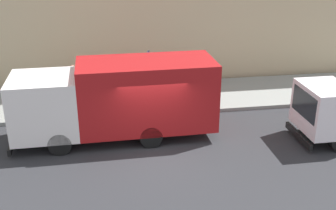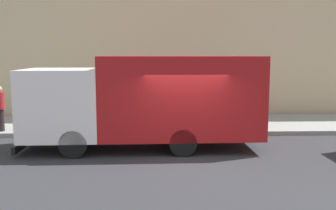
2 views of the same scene
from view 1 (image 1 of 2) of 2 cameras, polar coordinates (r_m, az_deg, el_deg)
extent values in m
plane|color=#2A2A2E|center=(15.57, -1.92, -6.09)|extent=(80.00, 80.00, 0.00)
cube|color=gray|center=(20.11, -3.78, 0.91)|extent=(4.12, 30.00, 0.17)
cube|color=white|center=(16.10, -16.47, -0.05)|extent=(2.42, 2.47, 2.21)
cube|color=black|center=(16.20, -20.76, 0.54)|extent=(2.00, 0.09, 1.24)
cube|color=#A21517|center=(16.00, -2.94, 1.53)|extent=(2.46, 5.21, 2.62)
cube|color=black|center=(16.82, -20.32, -4.42)|extent=(2.29, 0.15, 0.24)
cylinder|color=black|center=(15.55, -14.60, -5.13)|extent=(0.31, 0.85, 0.85)
cylinder|color=black|center=(17.43, -14.18, -2.02)|extent=(0.31, 0.85, 0.85)
cylinder|color=black|center=(15.58, -2.36, -4.32)|extent=(0.31, 0.85, 0.85)
cylinder|color=black|center=(17.45, -3.30, -1.30)|extent=(0.31, 0.85, 0.85)
cube|color=white|center=(16.74, 20.56, -0.38)|extent=(2.18, 1.65, 1.76)
cube|color=black|center=(16.29, 18.20, 0.12)|extent=(1.83, 0.07, 0.99)
cube|color=black|center=(16.76, 17.43, -4.02)|extent=(2.09, 0.13, 0.24)
cylinder|color=black|center=(17.97, 19.69, -1.77)|extent=(0.30, 0.94, 0.94)
cylinder|color=black|center=(20.09, -12.69, 2.02)|extent=(0.32, 0.32, 0.92)
cylinder|color=tan|center=(19.85, -12.87, 4.02)|extent=(0.42, 0.42, 0.56)
sphere|color=#9D6A53|center=(19.74, -12.97, 5.09)|extent=(0.21, 0.21, 0.21)
cylinder|color=black|center=(19.34, -17.29, 0.58)|extent=(0.39, 0.39, 0.81)
cylinder|color=#4B8343|center=(19.10, -17.53, 2.56)|extent=(0.52, 0.52, 0.61)
sphere|color=brown|center=(18.97, -17.67, 3.70)|extent=(0.20, 0.20, 0.20)
cone|color=orange|center=(18.53, -15.27, -0.42)|extent=(0.46, 0.46, 0.65)
cylinder|color=#4C5156|center=(18.02, -2.60, 3.27)|extent=(0.08, 0.08, 2.74)
cube|color=blue|center=(17.68, -2.72, 6.70)|extent=(0.44, 0.03, 0.36)
camera|label=2|loc=(5.04, 4.02, -35.73)|focal=40.40mm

